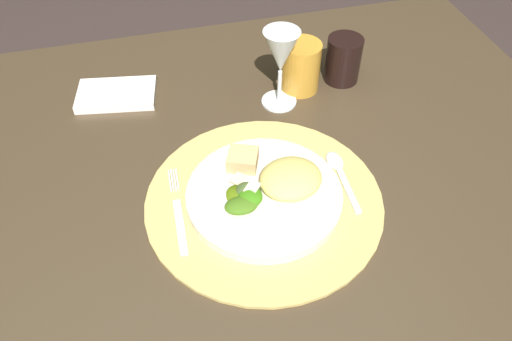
% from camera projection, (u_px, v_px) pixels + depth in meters
% --- Properties ---
extents(dining_table, '(1.28, 1.02, 0.72)m').
position_uv_depth(dining_table, '(245.00, 245.00, 0.91)').
color(dining_table, '#3F3121').
rests_on(dining_table, ground).
extents(placemat, '(0.37, 0.37, 0.01)m').
position_uv_depth(placemat, '(264.00, 200.00, 0.78)').
color(placemat, tan).
rests_on(placemat, dining_table).
extents(dinner_plate, '(0.24, 0.24, 0.02)m').
position_uv_depth(dinner_plate, '(264.00, 195.00, 0.77)').
color(dinner_plate, silver).
rests_on(dinner_plate, placemat).
extents(pasta_serving, '(0.12, 0.11, 0.03)m').
position_uv_depth(pasta_serving, '(291.00, 179.00, 0.76)').
color(pasta_serving, '#DCC665').
rests_on(pasta_serving, dinner_plate).
extents(salad_greens, '(0.07, 0.07, 0.03)m').
position_uv_depth(salad_greens, '(246.00, 198.00, 0.75)').
color(salad_greens, '#416919').
rests_on(salad_greens, dinner_plate).
extents(bread_piece, '(0.06, 0.06, 0.03)m').
position_uv_depth(bread_piece, '(243.00, 159.00, 0.80)').
color(bread_piece, tan).
rests_on(bread_piece, dinner_plate).
extents(fork, '(0.02, 0.17, 0.00)m').
position_uv_depth(fork, '(179.00, 214.00, 0.76)').
color(fork, silver).
rests_on(fork, placemat).
extents(spoon, '(0.03, 0.14, 0.01)m').
position_uv_depth(spoon, '(339.00, 170.00, 0.82)').
color(spoon, silver).
rests_on(spoon, placemat).
extents(napkin, '(0.16, 0.12, 0.02)m').
position_uv_depth(napkin, '(117.00, 94.00, 0.96)').
color(napkin, white).
rests_on(napkin, dining_table).
extents(wine_glass, '(0.07, 0.07, 0.15)m').
position_uv_depth(wine_glass, '(281.00, 55.00, 0.88)').
color(wine_glass, silver).
rests_on(wine_glass, dining_table).
extents(amber_tumbler, '(0.08, 0.08, 0.10)m').
position_uv_depth(amber_tumbler, '(300.00, 67.00, 0.95)').
color(amber_tumbler, '#C6882C').
rests_on(amber_tumbler, dining_table).
extents(dark_tumbler, '(0.07, 0.07, 0.09)m').
position_uv_depth(dark_tumbler, '(343.00, 60.00, 0.97)').
color(dark_tumbler, black).
rests_on(dark_tumbler, dining_table).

